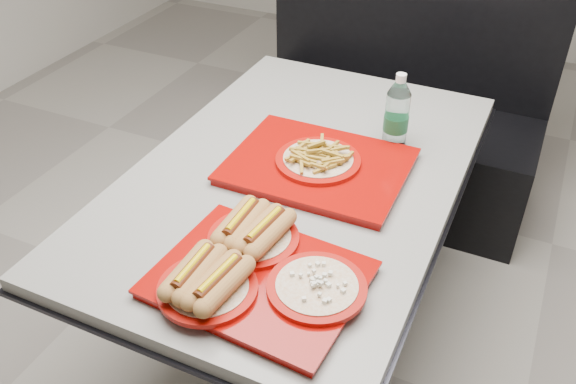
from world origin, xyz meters
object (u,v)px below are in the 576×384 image
at_px(water_bottle, 397,116).
at_px(diner_table, 296,215).
at_px(tray_near, 252,268).
at_px(booth_bench, 394,112).
at_px(tray_far, 318,162).

bearing_deg(water_bottle, diner_table, -129.63).
bearing_deg(tray_near, diner_table, 101.54).
height_order(booth_bench, tray_far, booth_bench).
bearing_deg(tray_far, diner_table, -153.02).
bearing_deg(water_bottle, booth_bench, 104.41).
bearing_deg(water_bottle, tray_far, -124.56).
relative_size(tray_near, water_bottle, 2.05).
height_order(tray_near, water_bottle, water_bottle).
distance_m(booth_bench, water_bottle, 0.97).
xyz_separation_m(diner_table, water_bottle, (0.21, 0.26, 0.27)).
distance_m(tray_far, water_bottle, 0.29).
height_order(tray_far, water_bottle, water_bottle).
distance_m(booth_bench, tray_near, 1.60).
bearing_deg(tray_near, tray_far, 94.38).
bearing_deg(diner_table, booth_bench, 90.00).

